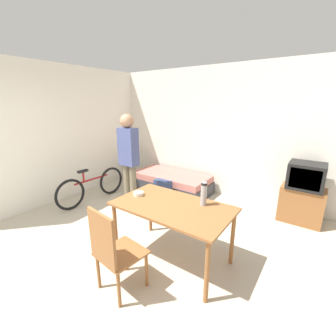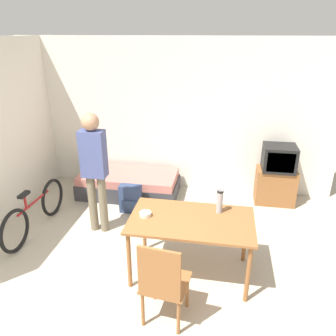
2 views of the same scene
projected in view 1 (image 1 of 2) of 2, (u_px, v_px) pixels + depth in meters
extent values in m
plane|color=#B2A893|center=(82.00, 281.00, 2.57)|extent=(20.00, 20.00, 0.00)
cube|color=silver|center=(213.00, 132.00, 4.83)|extent=(5.73, 0.06, 2.70)
cube|color=silver|center=(77.00, 132.00, 4.83)|extent=(0.06, 4.35, 2.70)
cube|color=#333338|center=(171.00, 185.00, 5.15)|extent=(1.76, 0.85, 0.28)
cube|color=#B76B60|center=(171.00, 177.00, 5.09)|extent=(1.70, 0.83, 0.14)
cube|color=brown|center=(301.00, 205.00, 3.80)|extent=(0.66, 0.40, 0.61)
cube|color=black|center=(306.00, 176.00, 3.65)|extent=(0.53, 0.45, 0.42)
cube|color=black|center=(305.00, 179.00, 3.48)|extent=(0.43, 0.01, 0.33)
cube|color=brown|center=(172.00, 206.00, 2.75)|extent=(1.44, 0.83, 0.03)
cylinder|color=brown|center=(116.00, 230.00, 2.95)|extent=(0.05, 0.05, 0.73)
cylinder|color=brown|center=(207.00, 272.00, 2.21)|extent=(0.05, 0.05, 0.73)
cylinder|color=brown|center=(150.00, 209.00, 3.50)|extent=(0.05, 0.05, 0.73)
cylinder|color=brown|center=(233.00, 238.00, 2.77)|extent=(0.05, 0.05, 0.73)
cube|color=brown|center=(121.00, 253.00, 2.38)|extent=(0.50, 0.50, 0.02)
cube|color=brown|center=(102.00, 239.00, 2.15)|extent=(0.41, 0.08, 0.54)
cylinder|color=brown|center=(146.00, 270.00, 2.46)|extent=(0.04, 0.04, 0.42)
cylinder|color=brown|center=(126.00, 255.00, 2.70)|extent=(0.04, 0.04, 0.42)
cylinder|color=brown|center=(119.00, 290.00, 2.20)|extent=(0.04, 0.04, 0.42)
cylinder|color=brown|center=(98.00, 271.00, 2.43)|extent=(0.04, 0.04, 0.42)
torus|color=black|center=(111.00, 181.00, 4.98)|extent=(0.06, 0.60, 0.60)
torus|color=black|center=(70.00, 195.00, 4.23)|extent=(0.06, 0.60, 0.60)
cylinder|color=maroon|center=(92.00, 179.00, 4.56)|extent=(0.05, 0.76, 0.04)
cylinder|color=maroon|center=(83.00, 177.00, 4.39)|extent=(0.04, 0.04, 0.20)
cube|color=black|center=(83.00, 171.00, 4.36)|extent=(0.08, 0.20, 0.04)
cylinder|color=#6B604C|center=(127.00, 187.00, 4.24)|extent=(0.12, 0.12, 0.88)
cylinder|color=#6B604C|center=(133.00, 188.00, 4.15)|extent=(0.12, 0.12, 0.88)
cube|color=#424C7F|center=(128.00, 147.00, 3.98)|extent=(0.34, 0.20, 0.66)
sphere|color=#A87A5B|center=(127.00, 121.00, 3.85)|extent=(0.24, 0.24, 0.24)
cylinder|color=#99999E|center=(204.00, 194.00, 2.70)|extent=(0.07, 0.07, 0.29)
cylinder|color=black|center=(204.00, 184.00, 2.67)|extent=(0.08, 0.08, 0.03)
cylinder|color=beige|center=(139.00, 194.00, 3.02)|extent=(0.14, 0.14, 0.05)
cube|color=navy|center=(163.00, 191.00, 4.55)|extent=(0.35, 0.17, 0.47)
cube|color=navy|center=(160.00, 196.00, 4.49)|extent=(0.25, 0.03, 0.17)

